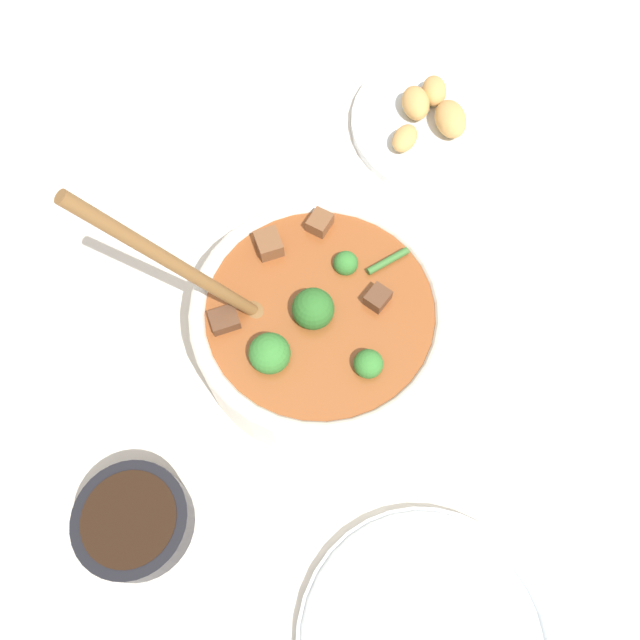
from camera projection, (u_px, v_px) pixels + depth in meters
ground_plane at (320, 341)px, 0.66m from camera, size 4.00×4.00×0.00m
stew_bowl at (319, 322)px, 0.61m from camera, size 0.25×0.27×0.26m
condiment_bowl at (134, 521)px, 0.56m from camera, size 0.10×0.10×0.04m
food_plate at (441, 121)px, 0.77m from camera, size 0.23×0.23×0.04m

